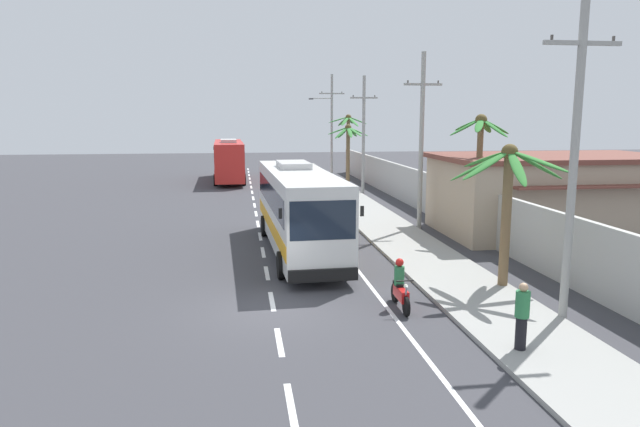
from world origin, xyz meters
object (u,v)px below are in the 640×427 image
Objects in this scene: coach_bus_foreground at (298,207)px; utility_pole_nearest at (575,148)px; utility_pole_far at (364,134)px; coach_bus_far_lane at (229,159)px; motorcycle_beside_bus at (400,288)px; utility_pole_mid at (421,139)px; pedestrian_near_kerb at (522,315)px; utility_pole_distant at (331,123)px; palm_third at (480,150)px; palm_nearest at (507,185)px; palm_fourth at (348,134)px; palm_second at (348,142)px; roadside_building at (551,194)px.

coach_bus_foreground is 1.26× the size of utility_pole_nearest.
coach_bus_far_lane is at bearing 134.78° from utility_pole_far.
motorcycle_beside_bus is 0.21× the size of utility_pole_mid.
utility_pole_far is at bearing -144.95° from pedestrian_near_kerb.
utility_pole_distant is 32.00m from palm_third.
palm_nearest reaches higher than pedestrian_near_kerb.
palm_nearest is 7.89m from palm_third.
utility_pole_mid is at bearing -67.08° from coach_bus_far_lane.
utility_pole_nearest is (4.47, -1.76, 4.45)m from motorcycle_beside_bus.
pedestrian_near_kerb is at bearing -98.91° from utility_pole_mid.
palm_nearest is at bearing -74.36° from coach_bus_far_lane.
utility_pole_mid is 1.83× the size of palm_nearest.
motorcycle_beside_bus is 0.32× the size of palm_third.
pedestrian_near_kerb is at bearing -92.95° from utility_pole_distant.
coach_bus_far_lane is 40.51m from utility_pole_nearest.
utility_pole_far reaches higher than coach_bus_foreground.
palm_nearest is 36.01m from palm_fourth.
utility_pole_distant is 9.61m from palm_second.
palm_nearest is at bearing -91.08° from utility_pole_far.
motorcycle_beside_bus is 0.20× the size of utility_pole_nearest.
palm_third is at bearing 5.75° from coach_bus_foreground.
utility_pole_mid reaches higher than pedestrian_near_kerb.
palm_fourth is at bearing -144.87° from pedestrian_near_kerb.
coach_bus_far_lane reaches higher than motorcycle_beside_bus.
palm_second is (10.19, -5.81, 1.77)m from coach_bus_far_lane.
coach_bus_foreground is 1.99× the size of palm_fourth.
palm_nearest is 0.82× the size of palm_fourth.
motorcycle_beside_bus is 13.94m from utility_pole_mid.
pedestrian_near_kerb is (4.42, -12.06, -0.98)m from coach_bus_foreground.
coach_bus_foreground is at bearing -104.94° from palm_fourth.
coach_bus_far_lane is at bearing 105.64° from palm_nearest.
palm_second reaches higher than motorcycle_beside_bus.
palm_third is 28.46m from palm_fourth.
utility_pole_distant is 0.86× the size of roadside_building.
coach_bus_foreground reaches higher than motorcycle_beside_bus.
palm_second is (6.69, 23.31, 1.80)m from coach_bus_foreground.
roadside_building is (8.95, 14.38, 0.99)m from pedestrian_near_kerb.
palm_third reaches higher than palm_second.
utility_pole_nearest is at bearing -89.73° from palm_second.
palm_third reaches higher than roadside_building.
motorcycle_beside_bus is 0.22× the size of utility_pole_far.
motorcycle_beside_bus is 4.41m from pedestrian_near_kerb.
coach_bus_far_lane is 6.30× the size of motorcycle_beside_bus.
coach_bus_far_lane is 31.68m from roadside_building.
palm_second is at bearing -143.83° from pedestrian_near_kerb.
motorcycle_beside_bus is 11.69m from palm_third.
pedestrian_near_kerb is at bearing -69.89° from coach_bus_foreground.
utility_pole_mid reaches higher than coach_bus_far_lane.
utility_pole_nearest is at bearing -118.05° from roadside_building.
utility_pole_far is 17.77m from palm_third.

